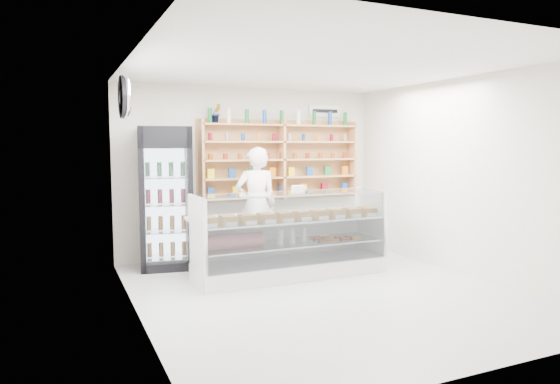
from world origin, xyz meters
name	(u,v)px	position (x,y,z in m)	size (l,w,h in m)	color
room	(323,181)	(0.00, 0.00, 1.40)	(5.00, 5.00, 5.00)	#B1B1B6
display_counter	(290,252)	(-0.02, 0.89, 0.34)	(2.74, 0.82, 1.19)	white
shop_worker	(256,205)	(-0.14, 1.90, 0.91)	(0.66, 0.43, 1.82)	white
drinks_cooler	(166,198)	(-1.52, 2.10, 1.06)	(0.88, 0.86, 2.12)	black
wall_shelving	(282,160)	(0.50, 2.34, 1.59)	(2.84, 0.28, 1.33)	tan
potted_plant	(216,113)	(-0.65, 2.34, 2.35)	(0.17, 0.14, 0.31)	#1E6626
security_mirror	(126,97)	(-2.17, 1.20, 2.45)	(0.15, 0.50, 0.50)	silver
wall_sign	(325,111)	(1.40, 2.47, 2.45)	(0.62, 0.03, 0.20)	white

